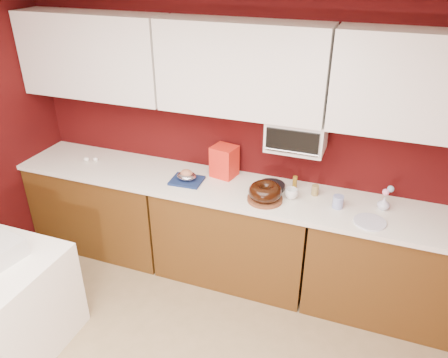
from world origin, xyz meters
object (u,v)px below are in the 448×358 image
at_px(blue_jar, 338,202).
at_px(flower_vase, 384,203).
at_px(toaster_oven, 297,134).
at_px(coffee_mug, 291,193).
at_px(pandoro_box, 224,161).
at_px(bundt_cake, 265,192).
at_px(foil_ham_nest, 187,176).

height_order(blue_jar, flower_vase, flower_vase).
distance_m(toaster_oven, coffee_mug, 0.46).
xyz_separation_m(pandoro_box, blue_jar, (1.00, -0.20, -0.09)).
distance_m(blue_jar, flower_vase, 0.34).
bearing_deg(coffee_mug, pandoro_box, 163.74).
bearing_deg(toaster_oven, coffee_mug, -80.77).
distance_m(bundt_cake, blue_jar, 0.56).
bearing_deg(toaster_oven, foil_ham_nest, -166.48).
distance_m(foil_ham_nest, blue_jar, 1.26).
bearing_deg(coffee_mug, foil_ham_nest, -177.68).
bearing_deg(flower_vase, toaster_oven, 173.05).
bearing_deg(bundt_cake, blue_jar, 9.89).
relative_size(toaster_oven, coffee_mug, 4.49).
xyz_separation_m(bundt_cake, flower_vase, (0.87, 0.19, -0.02)).
relative_size(foil_ham_nest, coffee_mug, 1.67).
bearing_deg(bundt_cake, pandoro_box, 146.92).
xyz_separation_m(foil_ham_nest, blue_jar, (1.26, 0.02, -0.01)).
xyz_separation_m(toaster_oven, blue_jar, (0.39, -0.18, -0.43)).
relative_size(bundt_cake, flower_vase, 2.35).
relative_size(foil_ham_nest, flower_vase, 1.51).
xyz_separation_m(toaster_oven, bundt_cake, (-0.16, -0.28, -0.40)).
xyz_separation_m(toaster_oven, flower_vase, (0.72, -0.09, -0.42)).
bearing_deg(foil_ham_nest, flower_vase, 4.34).
bearing_deg(foil_ham_nest, pandoro_box, 40.54).
xyz_separation_m(toaster_oven, pandoro_box, (-0.61, 0.01, -0.34)).
height_order(bundt_cake, coffee_mug, bundt_cake).
distance_m(toaster_oven, flower_vase, 0.84).
bearing_deg(flower_vase, blue_jar, -163.57).
bearing_deg(toaster_oven, pandoro_box, 178.76).
xyz_separation_m(toaster_oven, coffee_mug, (0.03, -0.17, -0.42)).
relative_size(foil_ham_nest, pandoro_box, 0.62).
relative_size(coffee_mug, flower_vase, 0.90).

